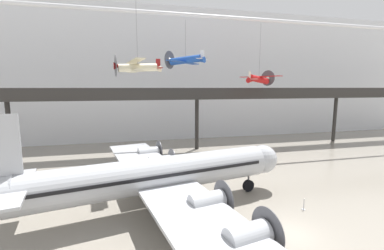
{
  "coord_description": "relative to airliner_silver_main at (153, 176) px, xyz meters",
  "views": [
    {
      "loc": [
        -12.02,
        -16.27,
        11.37
      ],
      "look_at": [
        -4.94,
        12.52,
        7.01
      ],
      "focal_mm": 24.0,
      "sensor_mm": 36.0,
      "label": 1
    }
  ],
  "objects": [
    {
      "name": "ground_plane",
      "position": [
        10.12,
        -6.34,
        -3.39
      ],
      "size": [
        260.0,
        260.0,
        0.0
      ],
      "primitive_type": "plane",
      "color": "gray"
    },
    {
      "name": "suspended_plane_cream_biplane",
      "position": [
        -0.77,
        9.11,
        10.35
      ],
      "size": [
        5.69,
        6.94,
        9.23
      ],
      "rotation": [
        0.0,
        0.0,
        3.29
      ],
      "color": "beige"
    },
    {
      "name": "stanchion_barrier",
      "position": [
        13.7,
        -3.1,
        -3.06
      ],
      "size": [
        0.36,
        0.36,
        1.08
      ],
      "color": "#B2B5BA",
      "rests_on": "ground"
    },
    {
      "name": "info_sign_pedestal",
      "position": [
        7.85,
        -5.35,
        -2.93
      ],
      "size": [
        0.37,
        0.72,
        1.24
      ],
      "rotation": [
        0.0,
        0.0,
        -0.44
      ],
      "color": "#4C4C51",
      "rests_on": "ground"
    },
    {
      "name": "ceiling_truss_beam",
      "position": [
        10.12,
        17.2,
        18.86
      ],
      "size": [
        120.0,
        0.6,
        0.6
      ],
      "color": "silver"
    },
    {
      "name": "mezzanine_walkway",
      "position": [
        10.12,
        21.54,
        6.19
      ],
      "size": [
        110.0,
        3.2,
        11.28
      ],
      "color": "#2D2B28",
      "rests_on": "ground"
    },
    {
      "name": "suspended_plane_blue_trainer",
      "position": [
        7.24,
        18.89,
        12.32
      ],
      "size": [
        7.01,
        7.09,
        7.49
      ],
      "rotation": [
        0.0,
        0.0,
        2.4
      ],
      "color": "#1E4CAD"
    },
    {
      "name": "airliner_silver_main",
      "position": [
        0.0,
        0.0,
        0.0
      ],
      "size": [
        28.6,
        32.9,
        9.5
      ],
      "rotation": [
        0.0,
        0.0,
        0.19
      ],
      "color": "#B7BABF",
      "rests_on": "ground"
    },
    {
      "name": "hangar_back_wall",
      "position": [
        10.12,
        33.76,
        10.64
      ],
      "size": [
        140.0,
        3.0,
        28.06
      ],
      "color": "silver",
      "rests_on": "ground"
    },
    {
      "name": "suspended_plane_red_highwing",
      "position": [
        19.66,
        17.49,
        9.37
      ],
      "size": [
        6.46,
        7.2,
        10.12
      ],
      "rotation": [
        0.0,
        0.0,
        0.51
      ],
      "color": "red"
    }
  ]
}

